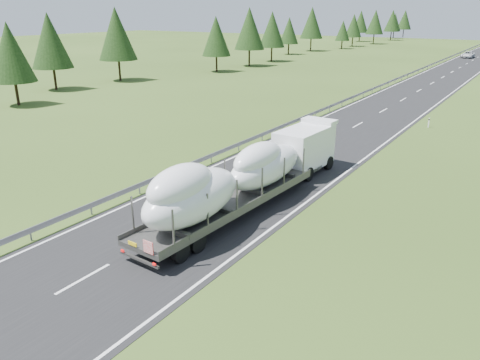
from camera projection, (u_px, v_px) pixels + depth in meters
The scene contains 6 objects.
ground at pixel (204, 212), 28.23m from camera, with size 400.00×400.00×0.00m, color #2F4517.
road_surface at pixel (467, 63), 107.10m from camera, with size 10.00×400.00×0.02m, color black.
guardrail at pixel (443, 60), 109.56m from camera, with size 0.10×400.00×0.76m.
tree_line_left at pixel (299, 27), 126.51m from camera, with size 15.54×240.53×12.48m.
boat_truck at pixel (248, 172), 28.09m from camera, with size 3.56×19.84×4.31m.
distant_van at pixel (468, 55), 119.39m from camera, with size 2.64×5.73×1.59m, color silver.
Camera 1 is at (15.92, -20.53, 11.43)m, focal length 35.00 mm.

